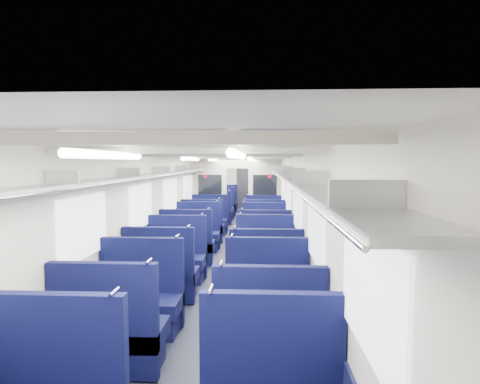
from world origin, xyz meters
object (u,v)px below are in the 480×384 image
(seat_9, at_px, (266,280))
(seat_13, at_px, (265,247))
(seat_4, at_px, (110,336))
(seat_20, at_px, (216,213))
(seat_19, at_px, (263,223))
(seat_15, at_px, (264,236))
(seat_17, at_px, (264,230))
(seat_23, at_px, (263,210))
(end_door, at_px, (245,188))
(seat_10, at_px, (176,260))
(seat_12, at_px, (188,247))
(seat_11, at_px, (265,259))
(seat_26, at_px, (225,204))
(seat_24, at_px, (222,206))
(seat_25, at_px, (263,207))
(bulkhead, at_px, (237,192))
(seat_8, at_px, (161,277))
(seat_14, at_px, (197,235))
(seat_27, at_px, (263,204))
(seat_22, at_px, (219,210))
(seat_16, at_px, (203,229))
(seat_6, at_px, (139,303))
(seat_21, at_px, (263,214))
(seat_7, at_px, (267,302))
(seat_18, at_px, (209,222))
(seat_5, at_px, (269,342))

(seat_9, distance_m, seat_13, 2.37)
(seat_4, height_order, seat_20, same)
(seat_19, bearing_deg, seat_15, -90.00)
(seat_19, bearing_deg, seat_17, -90.00)
(seat_20, relative_size, seat_23, 1.00)
(end_door, height_order, seat_13, end_door)
(seat_10, bearing_deg, seat_15, 56.15)
(seat_13, distance_m, seat_23, 6.69)
(seat_12, bearing_deg, seat_11, -32.04)
(seat_13, bearing_deg, seat_26, 100.57)
(end_door, xyz_separation_m, seat_24, (-0.83, -2.45, -0.62))
(seat_13, bearing_deg, seat_25, 90.00)
(end_door, height_order, bulkhead, bulkhead)
(seat_8, distance_m, seat_14, 3.61)
(seat_9, xyz_separation_m, seat_27, (0.00, 11.43, 0.00))
(seat_15, xyz_separation_m, seat_22, (-1.66, 5.36, 0.00))
(seat_4, height_order, seat_26, same)
(seat_14, bearing_deg, seat_16, 90.00)
(end_door, bearing_deg, seat_15, -84.79)
(seat_6, relative_size, seat_21, 1.00)
(seat_7, relative_size, seat_26, 1.00)
(seat_11, xyz_separation_m, seat_14, (-1.66, 2.36, 0.00))
(bulkhead, bearing_deg, seat_6, -96.13)
(seat_19, relative_size, seat_21, 1.00)
(bulkhead, relative_size, seat_20, 2.26)
(seat_12, bearing_deg, seat_8, -90.00)
(seat_10, bearing_deg, seat_11, 5.89)
(seat_11, height_order, seat_22, same)
(seat_9, relative_size, seat_21, 1.00)
(seat_6, relative_size, seat_23, 1.00)
(end_door, relative_size, seat_9, 1.61)
(seat_7, bearing_deg, seat_16, 106.42)
(seat_19, bearing_deg, seat_14, -128.70)
(seat_12, height_order, seat_18, same)
(seat_6, xyz_separation_m, seat_20, (0.00, 9.00, 0.00))
(seat_19, relative_size, seat_25, 1.00)
(seat_11, bearing_deg, seat_21, 90.00)
(seat_9, xyz_separation_m, seat_24, (-1.66, 10.28, 0.00))
(seat_12, bearing_deg, seat_25, 78.02)
(seat_8, distance_m, seat_12, 2.29)
(seat_21, bearing_deg, seat_9, -90.00)
(bulkhead, relative_size, seat_10, 2.26)
(seat_18, bearing_deg, seat_5, -78.38)
(seat_8, distance_m, seat_16, 4.58)
(seat_14, xyz_separation_m, seat_18, (0.00, 2.25, 0.00))
(seat_20, height_order, seat_21, same)
(seat_18, xyz_separation_m, seat_23, (1.66, 3.12, 0.00))
(seat_9, bearing_deg, seat_27, 90.00)
(seat_15, height_order, seat_25, same)
(seat_12, xyz_separation_m, seat_17, (1.66, 2.23, 0.00))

